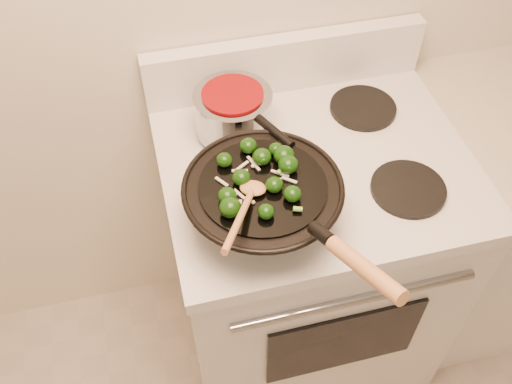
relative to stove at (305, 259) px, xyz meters
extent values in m
cube|color=white|center=(0.00, 0.00, -0.03)|extent=(0.76, 0.64, 0.88)
cube|color=white|center=(0.00, 0.00, 0.43)|extent=(0.78, 0.66, 0.04)
cube|color=white|center=(0.00, 0.30, 0.53)|extent=(0.78, 0.05, 0.16)
cylinder|color=#95979D|center=(0.00, -0.33, 0.31)|extent=(0.60, 0.02, 0.02)
cube|color=black|center=(0.00, -0.33, 0.08)|extent=(0.42, 0.01, 0.28)
cylinder|color=black|center=(-0.18, -0.15, 0.46)|extent=(0.18, 0.18, 0.01)
cylinder|color=black|center=(0.18, -0.15, 0.46)|extent=(0.18, 0.18, 0.01)
cylinder|color=black|center=(-0.18, 0.15, 0.46)|extent=(0.18, 0.18, 0.01)
cylinder|color=black|center=(0.18, 0.15, 0.46)|extent=(0.18, 0.18, 0.01)
torus|color=black|center=(-0.18, -0.15, 0.56)|extent=(0.35, 0.35, 0.01)
cylinder|color=black|center=(-0.18, -0.15, 0.57)|extent=(0.28, 0.28, 0.01)
cylinder|color=black|center=(-0.11, -0.34, 0.62)|extent=(0.05, 0.07, 0.04)
cylinder|color=#B37646|center=(-0.07, -0.45, 0.65)|extent=(0.09, 0.18, 0.08)
ellipsoid|color=black|center=(-0.17, -0.09, 0.59)|extent=(0.04, 0.04, 0.04)
cylinder|color=#48822F|center=(-0.15, -0.09, 0.58)|extent=(0.02, 0.01, 0.01)
ellipsoid|color=black|center=(-0.13, -0.20, 0.59)|extent=(0.04, 0.04, 0.03)
ellipsoid|color=black|center=(-0.25, -0.07, 0.58)|extent=(0.04, 0.04, 0.03)
ellipsoid|color=black|center=(-0.26, -0.21, 0.59)|extent=(0.05, 0.05, 0.04)
cylinder|color=#48822F|center=(-0.25, -0.21, 0.58)|extent=(0.02, 0.02, 0.01)
ellipsoid|color=black|center=(-0.13, -0.07, 0.58)|extent=(0.03, 0.03, 0.03)
ellipsoid|color=black|center=(-0.19, -0.24, 0.58)|extent=(0.04, 0.04, 0.03)
ellipsoid|color=black|center=(-0.12, -0.10, 0.59)|extent=(0.05, 0.05, 0.04)
cylinder|color=#48822F|center=(-0.10, -0.10, 0.58)|extent=(0.02, 0.02, 0.01)
ellipsoid|color=black|center=(-0.12, -0.12, 0.59)|extent=(0.04, 0.04, 0.04)
ellipsoid|color=black|center=(-0.22, -0.13, 0.59)|extent=(0.04, 0.04, 0.03)
ellipsoid|color=black|center=(-0.16, -0.17, 0.59)|extent=(0.04, 0.04, 0.03)
cylinder|color=#48822F|center=(-0.15, -0.17, 0.58)|extent=(0.02, 0.01, 0.01)
ellipsoid|color=black|center=(-0.26, -0.18, 0.59)|extent=(0.04, 0.04, 0.03)
ellipsoid|color=black|center=(-0.19, -0.05, 0.59)|extent=(0.04, 0.04, 0.03)
cube|color=beige|center=(-0.24, -0.17, 0.57)|extent=(0.02, 0.03, 0.00)
cube|color=beige|center=(-0.24, -0.20, 0.57)|extent=(0.02, 0.03, 0.00)
cube|color=beige|center=(-0.27, -0.18, 0.57)|extent=(0.03, 0.03, 0.00)
cube|color=beige|center=(-0.22, -0.10, 0.57)|extent=(0.04, 0.01, 0.00)
cube|color=beige|center=(-0.26, -0.13, 0.57)|extent=(0.03, 0.03, 0.00)
cube|color=beige|center=(-0.18, -0.09, 0.57)|extent=(0.02, 0.05, 0.00)
cube|color=beige|center=(-0.12, -0.16, 0.57)|extent=(0.03, 0.03, 0.00)
cube|color=beige|center=(-0.21, -0.09, 0.57)|extent=(0.04, 0.03, 0.00)
cube|color=beige|center=(-0.14, -0.13, 0.57)|extent=(0.04, 0.03, 0.00)
cylinder|color=#6EAD37|center=(-0.17, -0.09, 0.58)|extent=(0.03, 0.01, 0.02)
cylinder|color=#6EAD37|center=(-0.13, -0.13, 0.58)|extent=(0.02, 0.02, 0.01)
cylinder|color=#6EAD37|center=(-0.22, -0.15, 0.58)|extent=(0.02, 0.02, 0.01)
cylinder|color=#6EAD37|center=(-0.19, -0.23, 0.58)|extent=(0.02, 0.02, 0.01)
cylinder|color=#6EAD37|center=(-0.13, -0.24, 0.58)|extent=(0.03, 0.02, 0.02)
sphere|color=beige|center=(-0.19, -0.10, 0.57)|extent=(0.01, 0.01, 0.01)
sphere|color=beige|center=(-0.21, -0.20, 0.57)|extent=(0.01, 0.01, 0.01)
sphere|color=beige|center=(-0.14, -0.15, 0.57)|extent=(0.01, 0.01, 0.01)
sphere|color=beige|center=(-0.24, -0.17, 0.57)|extent=(0.01, 0.01, 0.01)
ellipsoid|color=#B37646|center=(-0.20, -0.16, 0.58)|extent=(0.07, 0.06, 0.02)
cylinder|color=#B37646|center=(-0.26, -0.27, 0.62)|extent=(0.11, 0.21, 0.10)
cylinder|color=#95979D|center=(-0.18, 0.15, 0.52)|extent=(0.20, 0.20, 0.11)
cylinder|color=#730508|center=(-0.18, 0.15, 0.58)|extent=(0.15, 0.15, 0.01)
cylinder|color=black|center=(-0.11, 0.00, 0.57)|extent=(0.07, 0.12, 0.02)
camera|label=1|loc=(-0.39, -0.93, 1.49)|focal=40.00mm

